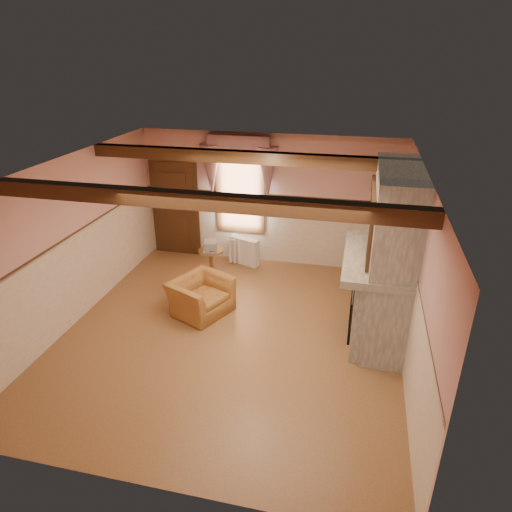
% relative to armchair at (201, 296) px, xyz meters
% --- Properties ---
extents(floor, '(5.50, 6.00, 0.01)m').
position_rel_armchair_xyz_m(floor, '(0.71, -0.56, -0.32)').
color(floor, brown).
rests_on(floor, ground).
extents(ceiling, '(5.50, 6.00, 0.01)m').
position_rel_armchair_xyz_m(ceiling, '(0.71, -0.56, 2.48)').
color(ceiling, silver).
rests_on(ceiling, wall_back).
extents(wall_back, '(5.50, 0.02, 2.80)m').
position_rel_armchair_xyz_m(wall_back, '(0.71, 2.44, 1.08)').
color(wall_back, tan).
rests_on(wall_back, floor).
extents(wall_front, '(5.50, 0.02, 2.80)m').
position_rel_armchair_xyz_m(wall_front, '(0.71, -3.56, 1.08)').
color(wall_front, tan).
rests_on(wall_front, floor).
extents(wall_left, '(0.02, 6.00, 2.80)m').
position_rel_armchair_xyz_m(wall_left, '(-2.04, -0.56, 1.08)').
color(wall_left, tan).
rests_on(wall_left, floor).
extents(wall_right, '(0.02, 6.00, 2.80)m').
position_rel_armchair_xyz_m(wall_right, '(3.46, -0.56, 1.08)').
color(wall_right, tan).
rests_on(wall_right, floor).
extents(wainscot, '(5.50, 6.00, 1.50)m').
position_rel_armchair_xyz_m(wainscot, '(0.71, -0.56, 0.43)').
color(wainscot, beige).
rests_on(wainscot, floor).
extents(chair_rail, '(5.50, 6.00, 0.08)m').
position_rel_armchair_xyz_m(chair_rail, '(0.71, -0.56, 1.18)').
color(chair_rail, black).
rests_on(chair_rail, wainscot).
extents(firebox, '(0.20, 0.95, 0.90)m').
position_rel_armchair_xyz_m(firebox, '(2.71, 0.04, 0.13)').
color(firebox, black).
rests_on(firebox, floor).
extents(armchair, '(1.20, 1.27, 0.65)m').
position_rel_armchair_xyz_m(armchair, '(0.00, 0.00, 0.00)').
color(armchair, '#9E662D').
rests_on(armchair, floor).
extents(side_table, '(0.65, 0.65, 0.55)m').
position_rel_armchair_xyz_m(side_table, '(-0.30, 1.50, -0.05)').
color(side_table, brown).
rests_on(side_table, floor).
extents(book_stack, '(0.35, 0.39, 0.20)m').
position_rel_armchair_xyz_m(book_stack, '(-0.29, 1.49, 0.33)').
color(book_stack, '#B7AD8C').
rests_on(book_stack, side_table).
extents(radiator, '(0.72, 0.43, 0.60)m').
position_rel_armchair_xyz_m(radiator, '(0.25, 2.14, -0.02)').
color(radiator, silver).
rests_on(radiator, floor).
extents(bowl, '(0.38, 0.38, 0.09)m').
position_rel_armchair_xyz_m(bowl, '(2.96, 0.18, 1.14)').
color(bowl, brown).
rests_on(bowl, mantel).
extents(mantel_clock, '(0.14, 0.24, 0.20)m').
position_rel_armchair_xyz_m(mantel_clock, '(2.96, 0.71, 1.20)').
color(mantel_clock, black).
rests_on(mantel_clock, mantel).
extents(oil_lamp, '(0.11, 0.11, 0.28)m').
position_rel_armchair_xyz_m(oil_lamp, '(2.96, 0.72, 1.24)').
color(oil_lamp, gold).
rests_on(oil_lamp, mantel).
extents(candle_red, '(0.06, 0.06, 0.16)m').
position_rel_armchair_xyz_m(candle_red, '(2.96, -0.56, 1.18)').
color(candle_red, '#B21715').
rests_on(candle_red, mantel).
extents(jar_yellow, '(0.06, 0.06, 0.12)m').
position_rel_armchair_xyz_m(jar_yellow, '(2.96, -0.60, 1.16)').
color(jar_yellow, gold).
rests_on(jar_yellow, mantel).
extents(fireplace, '(0.85, 2.00, 2.80)m').
position_rel_armchair_xyz_m(fireplace, '(3.14, 0.04, 1.08)').
color(fireplace, gray).
rests_on(fireplace, floor).
extents(mantel, '(1.05, 2.05, 0.12)m').
position_rel_armchair_xyz_m(mantel, '(2.96, 0.04, 1.04)').
color(mantel, gray).
rests_on(mantel, fireplace).
extents(overmantel_mirror, '(0.06, 1.44, 1.04)m').
position_rel_armchair_xyz_m(overmantel_mirror, '(2.77, 0.04, 1.65)').
color(overmantel_mirror, silver).
rests_on(overmantel_mirror, fireplace).
extents(door, '(1.10, 0.10, 2.10)m').
position_rel_armchair_xyz_m(door, '(-1.39, 2.38, 0.73)').
color(door, black).
rests_on(door, floor).
extents(window, '(1.06, 0.08, 2.02)m').
position_rel_armchair_xyz_m(window, '(0.11, 2.41, 1.33)').
color(window, white).
rests_on(window, wall_back).
extents(window_drapes, '(1.30, 0.14, 1.40)m').
position_rel_armchair_xyz_m(window_drapes, '(0.11, 2.32, 1.93)').
color(window_drapes, gray).
rests_on(window_drapes, wall_back).
extents(ceiling_beam_front, '(5.50, 0.18, 0.20)m').
position_rel_armchair_xyz_m(ceiling_beam_front, '(0.71, -1.76, 2.38)').
color(ceiling_beam_front, black).
rests_on(ceiling_beam_front, ceiling).
extents(ceiling_beam_back, '(5.50, 0.18, 0.20)m').
position_rel_armchair_xyz_m(ceiling_beam_back, '(0.71, 0.64, 2.38)').
color(ceiling_beam_back, black).
rests_on(ceiling_beam_back, ceiling).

